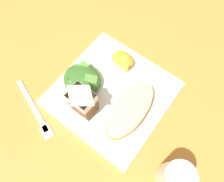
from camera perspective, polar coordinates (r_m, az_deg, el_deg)
The scene contains 8 objects.
ground at distance 0.55m, azimuth 0.00°, elevation -1.06°, with size 3.00×3.00×0.00m, color #C67A33.
white_plate at distance 0.54m, azimuth 0.00°, elevation -0.74°, with size 0.28×0.28×0.02m, color white.
cheesy_pizza_bread at distance 0.50m, azimuth 5.05°, elevation -5.38°, with size 0.08×0.17×0.04m.
green_salad_pile at distance 0.53m, azimuth -8.39°, elevation 3.22°, with size 0.10×0.09×0.04m.
milk_carton at distance 0.47m, azimuth -8.33°, elevation -2.57°, with size 0.06×0.04×0.11m.
orange_wedge_front at distance 0.56m, azimuth 3.22°, elevation 8.91°, with size 0.06×0.04×0.04m.
metal_fork at distance 0.56m, azimuth -20.51°, elevation -5.65°, with size 0.18×0.08×0.01m.
drinking_clear_cup at distance 0.48m, azimuth 17.26°, elevation -22.00°, with size 0.06×0.06×0.09m, color silver.
Camera 1 is at (-0.12, 0.16, 0.51)m, focal length 32.56 mm.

